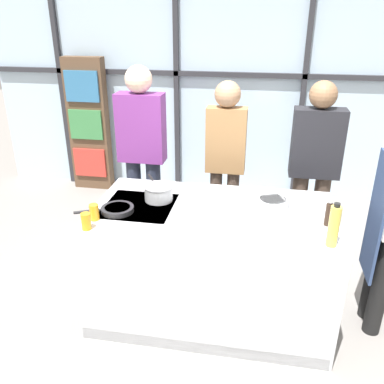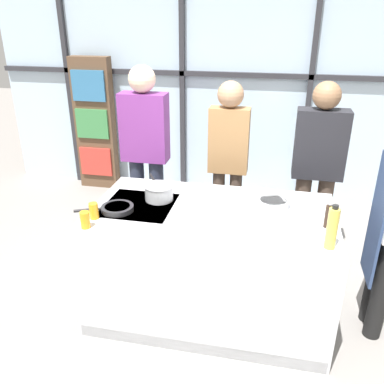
% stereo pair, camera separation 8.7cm
% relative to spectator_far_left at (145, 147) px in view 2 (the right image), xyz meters
% --- Properties ---
extents(ground_plane, '(18.00, 18.00, 0.00)m').
position_rel_spectator_far_left_xyz_m(ground_plane, '(0.81, -0.95, -1.03)').
color(ground_plane, gray).
extents(back_window_wall, '(6.40, 0.10, 2.80)m').
position_rel_spectator_far_left_xyz_m(back_window_wall, '(0.81, 1.46, 0.37)').
color(back_window_wall, silver).
rests_on(back_window_wall, ground_plane).
extents(bookshelf, '(0.52, 0.19, 1.73)m').
position_rel_spectator_far_left_xyz_m(bookshelf, '(-1.11, 1.28, -0.16)').
color(bookshelf, brown).
rests_on(bookshelf, ground_plane).
extents(demo_island, '(1.80, 1.03, 0.88)m').
position_rel_spectator_far_left_xyz_m(demo_island, '(0.81, -0.95, -0.59)').
color(demo_island, silver).
rests_on(demo_island, ground_plane).
extents(spectator_far_left, '(0.45, 0.25, 1.80)m').
position_rel_spectator_far_left_xyz_m(spectator_far_left, '(0.00, 0.00, 0.00)').
color(spectator_far_left, '#232838').
rests_on(spectator_far_left, ground_plane).
extents(spectator_center_left, '(0.37, 0.24, 1.68)m').
position_rel_spectator_far_left_xyz_m(spectator_center_left, '(0.81, 0.00, -0.04)').
color(spectator_center_left, '#47382D').
rests_on(spectator_center_left, ground_plane).
extents(spectator_center_right, '(0.45, 0.24, 1.71)m').
position_rel_spectator_far_left_xyz_m(spectator_center_right, '(1.62, -0.00, -0.06)').
color(spectator_center_right, '#47382D').
rests_on(spectator_center_right, ground_plane).
extents(frying_pan, '(0.41, 0.26, 0.04)m').
position_rel_spectator_far_left_xyz_m(frying_pan, '(0.12, -1.08, -0.13)').
color(frying_pan, '#232326').
rests_on(frying_pan, demo_island).
extents(saucepan, '(0.27, 0.38, 0.12)m').
position_rel_spectator_far_left_xyz_m(saucepan, '(0.37, -0.82, -0.09)').
color(saucepan, silver).
rests_on(saucepan, demo_island).
extents(white_plate, '(0.23, 0.23, 0.01)m').
position_rel_spectator_far_left_xyz_m(white_plate, '(1.17, -0.56, -0.14)').
color(white_plate, white).
rests_on(white_plate, demo_island).
extents(mixing_bowl, '(0.25, 0.25, 0.06)m').
position_rel_spectator_far_left_xyz_m(mixing_bowl, '(1.25, -0.77, -0.12)').
color(mixing_bowl, silver).
rests_on(mixing_bowl, demo_island).
extents(oil_bottle, '(0.07, 0.07, 0.30)m').
position_rel_spectator_far_left_xyz_m(oil_bottle, '(1.61, -1.29, -0.01)').
color(oil_bottle, '#E0CC4C').
rests_on(oil_bottle, demo_island).
extents(pepper_grinder, '(0.05, 0.05, 0.19)m').
position_rel_spectator_far_left_xyz_m(pepper_grinder, '(1.62, -1.02, -0.06)').
color(pepper_grinder, '#332319').
rests_on(pepper_grinder, demo_island).
extents(juice_glass_near, '(0.06, 0.06, 0.12)m').
position_rel_spectator_far_left_xyz_m(juice_glass_near, '(0.01, -1.37, -0.09)').
color(juice_glass_near, orange).
rests_on(juice_glass_near, demo_island).
extents(juice_glass_far, '(0.06, 0.06, 0.12)m').
position_rel_spectator_far_left_xyz_m(juice_glass_far, '(0.01, -1.23, -0.09)').
color(juice_glass_far, orange).
rests_on(juice_glass_far, demo_island).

